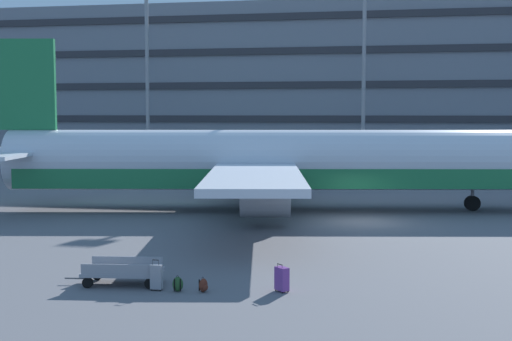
% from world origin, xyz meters
% --- Properties ---
extents(ground_plane, '(600.00, 600.00, 0.00)m').
position_xyz_m(ground_plane, '(0.00, 0.00, 0.00)').
color(ground_plane, '#5B5B60').
extents(terminal_structure, '(162.80, 21.32, 17.31)m').
position_xyz_m(terminal_structure, '(0.00, 43.97, 8.65)').
color(terminal_structure, slate).
rests_on(terminal_structure, ground_plane).
extents(airliner, '(36.79, 29.94, 10.09)m').
position_xyz_m(airliner, '(-5.74, 3.29, 2.85)').
color(airliner, silver).
rests_on(airliner, ground_plane).
extents(light_mast_left, '(1.80, 0.50, 26.46)m').
position_xyz_m(light_mast_left, '(-21.53, 27.53, 14.98)').
color(light_mast_left, gray).
rests_on(light_mast_left, ground_plane).
extents(light_mast_center_left, '(1.80, 0.50, 19.99)m').
position_xyz_m(light_mast_center_left, '(-0.70, 27.53, 11.66)').
color(light_mast_center_left, gray).
rests_on(light_mast_center_left, ground_plane).
extents(suitcase_small, '(0.52, 0.52, 0.92)m').
position_xyz_m(suitcase_small, '(-2.20, -14.84, 0.43)').
color(suitcase_small, '#72388C').
rests_on(suitcase_small, ground_plane).
extents(suitcase_navy, '(0.39, 0.23, 1.03)m').
position_xyz_m(suitcase_navy, '(-6.24, -15.42, 0.45)').
color(suitcase_navy, gray).
rests_on(suitcase_navy, ground_plane).
extents(backpack_purple, '(0.35, 0.39, 0.50)m').
position_xyz_m(backpack_purple, '(-4.68, -15.35, 0.21)').
color(backpack_purple, '#592619').
rests_on(backpack_purple, ground_plane).
extents(backpack_silver, '(0.39, 0.34, 0.54)m').
position_xyz_m(backpack_silver, '(-5.51, -15.42, 0.23)').
color(backpack_silver, '#264C26').
rests_on(backpack_silver, ground_plane).
extents(baggage_cart, '(3.36, 1.61, 0.82)m').
position_xyz_m(baggage_cart, '(-7.61, -14.87, 0.43)').
color(baggage_cart, gray).
rests_on(baggage_cart, ground_plane).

